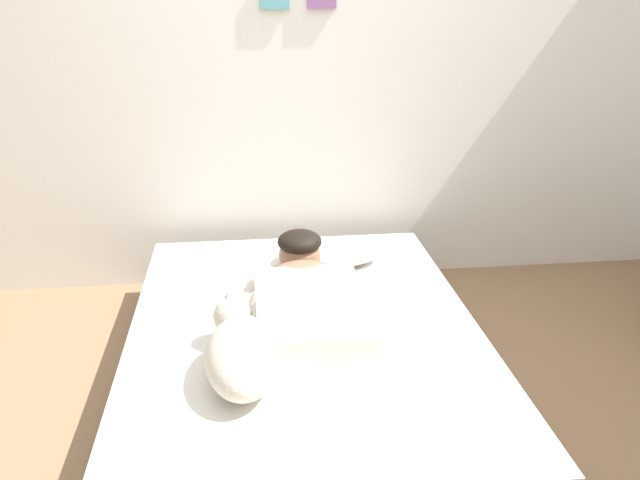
{
  "coord_description": "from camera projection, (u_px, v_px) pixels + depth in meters",
  "views": [
    {
      "loc": [
        -0.3,
        -1.98,
        1.61
      ],
      "look_at": [
        0.01,
        0.69,
        0.55
      ],
      "focal_mm": 36.84,
      "sensor_mm": 36.0,
      "label": 1
    }
  ],
  "objects": [
    {
      "name": "ground_plane",
      "position": [
        338.0,
        444.0,
        2.45
      ],
      "size": [
        12.52,
        12.52,
        0.0
      ],
      "primitive_type": "plane",
      "color": "#8C6B4C"
    },
    {
      "name": "back_wall",
      "position": [
        298.0,
        55.0,
        3.43
      ],
      "size": [
        4.26,
        0.12,
        2.5
      ],
      "color": "silver",
      "rests_on": "ground"
    },
    {
      "name": "bed",
      "position": [
        305.0,
        357.0,
        2.74
      ],
      "size": [
        1.46,
        2.02,
        0.3
      ],
      "color": "#4C4742",
      "rests_on": "ground"
    },
    {
      "name": "pillow",
      "position": [
        329.0,
        252.0,
        3.26
      ],
      "size": [
        0.52,
        0.32,
        0.11
      ],
      "primitive_type": "ellipsoid",
      "color": "white",
      "rests_on": "bed"
    },
    {
      "name": "person_lying",
      "position": [
        308.0,
        301.0,
        2.66
      ],
      "size": [
        0.43,
        0.92,
        0.27
      ],
      "color": "silver",
      "rests_on": "bed"
    },
    {
      "name": "dog",
      "position": [
        241.0,
        350.0,
        2.3
      ],
      "size": [
        0.26,
        0.57,
        0.21
      ],
      "color": "beige",
      "rests_on": "bed"
    },
    {
      "name": "coffee_cup",
      "position": [
        321.0,
        279.0,
        3.01
      ],
      "size": [
        0.12,
        0.09,
        0.07
      ],
      "color": "white",
      "rests_on": "bed"
    },
    {
      "name": "cell_phone",
      "position": [
        364.0,
        371.0,
        2.36
      ],
      "size": [
        0.07,
        0.14,
        0.01
      ],
      "primitive_type": "cube",
      "color": "black",
      "rests_on": "bed"
    }
  ]
}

